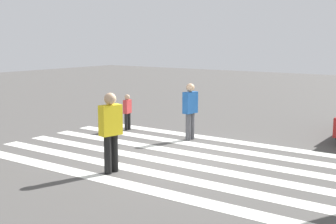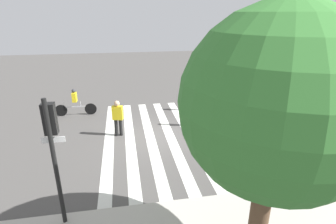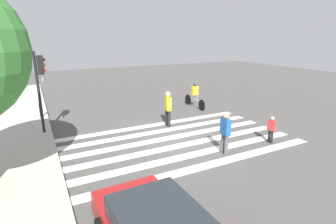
{
  "view_description": "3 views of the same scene",
  "coord_description": "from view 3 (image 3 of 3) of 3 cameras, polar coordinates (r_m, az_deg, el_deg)",
  "views": [
    {
      "loc": [
        9.7,
        6.64,
        3.05
      ],
      "look_at": [
        -0.61,
        -0.77,
        1.04
      ],
      "focal_mm": 50.0,
      "sensor_mm": 36.0,
      "label": 1
    },
    {
      "loc": [
        1.69,
        11.77,
        5.85
      ],
      "look_at": [
        -0.37,
        0.21,
        1.36
      ],
      "focal_mm": 28.0,
      "sensor_mm": 36.0,
      "label": 2
    },
    {
      "loc": [
        -9.49,
        5.47,
        4.5
      ],
      "look_at": [
        0.64,
        0.24,
        1.21
      ],
      "focal_mm": 28.0,
      "sensor_mm": 36.0,
      "label": 3
    }
  ],
  "objects": [
    {
      "name": "ground_plane",
      "position": [
        11.85,
        2.46,
        -6.27
      ],
      "size": [
        60.0,
        60.0,
        0.0
      ],
      "primitive_type": "plane",
      "color": "#4C4947"
    },
    {
      "name": "sidewalk_curb",
      "position": [
        10.51,
        -29.31,
        -11.09
      ],
      "size": [
        36.0,
        2.5,
        0.14
      ],
      "color": "#ADA89E",
      "rests_on": "ground_plane"
    },
    {
      "name": "crosswalk_stripes",
      "position": [
        11.85,
        2.46,
        -6.25
      ],
      "size": [
        5.48,
        10.0,
        0.01
      ],
      "color": "silver",
      "rests_on": "ground_plane"
    },
    {
      "name": "traffic_light",
      "position": [
        13.21,
        -26.06,
        6.78
      ],
      "size": [
        0.6,
        0.5,
        3.91
      ],
      "color": "black",
      "rests_on": "ground_plane"
    },
    {
      "name": "parking_meter",
      "position": [
        15.96,
        -26.27,
        1.56
      ],
      "size": [
        0.15,
        0.15,
        1.28
      ],
      "color": "black",
      "rests_on": "ground_plane"
    },
    {
      "name": "pedestrian_child_with_backpack",
      "position": [
        10.49,
        12.36,
        -3.99
      ],
      "size": [
        0.5,
        0.28,
        1.72
      ],
      "rotation": [
        0.0,
        0.0,
        3.0
      ],
      "color": "#4C4C51",
      "rests_on": "ground_plane"
    },
    {
      "name": "pedestrian_adult_yellow_jacket",
      "position": [
        12.26,
        21.58,
        -3.26
      ],
      "size": [
        0.36,
        0.21,
        1.2
      ],
      "rotation": [
        0.0,
        0.0,
        0.2
      ],
      "color": "black",
      "rests_on": "ground_plane"
    },
    {
      "name": "pedestrian_adult_tall_backpack",
      "position": [
        13.42,
        -0.03,
        1.14
      ],
      "size": [
        0.55,
        0.34,
        1.85
      ],
      "rotation": [
        0.0,
        0.0,
        -0.22
      ],
      "color": "black",
      "rests_on": "ground_plane"
    },
    {
      "name": "cyclist_far_lane",
      "position": [
        17.19,
        5.84,
        3.8
      ],
      "size": [
        2.42,
        0.4,
        1.64
      ],
      "rotation": [
        0.0,
        0.0,
        -0.02
      ],
      "color": "black",
      "rests_on": "ground_plane"
    }
  ]
}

